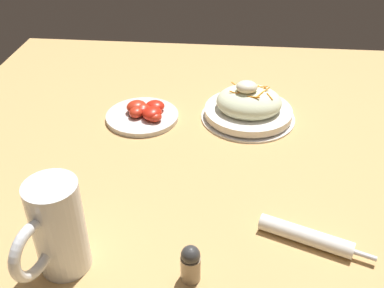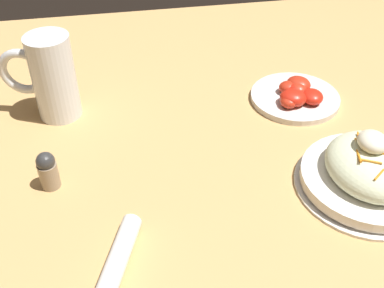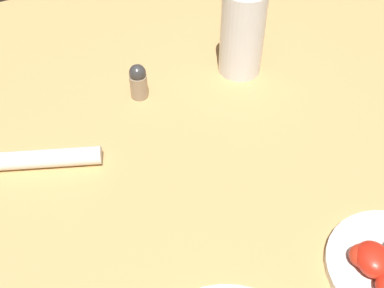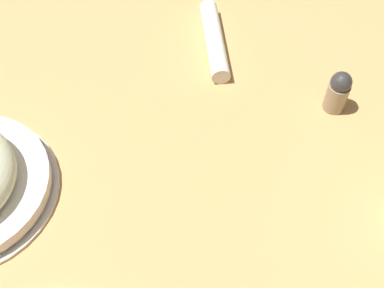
% 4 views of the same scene
% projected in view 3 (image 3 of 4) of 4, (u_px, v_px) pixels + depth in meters
% --- Properties ---
extents(ground_plane, '(1.43, 1.43, 0.00)m').
position_uv_depth(ground_plane, '(168.00, 211.00, 0.67)').
color(ground_plane, tan).
extents(beer_mug, '(0.08, 0.14, 0.16)m').
position_uv_depth(beer_mug, '(241.00, 35.00, 0.86)').
color(beer_mug, white).
rests_on(beer_mug, ground_plane).
extents(napkin_roll, '(0.19, 0.09, 0.03)m').
position_uv_depth(napkin_roll, '(48.00, 158.00, 0.73)').
color(napkin_roll, white).
rests_on(napkin_roll, ground_plane).
extents(salt_shaker, '(0.03, 0.03, 0.07)m').
position_uv_depth(salt_shaker, '(138.00, 81.00, 0.83)').
color(salt_shaker, gray).
rests_on(salt_shaker, ground_plane).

